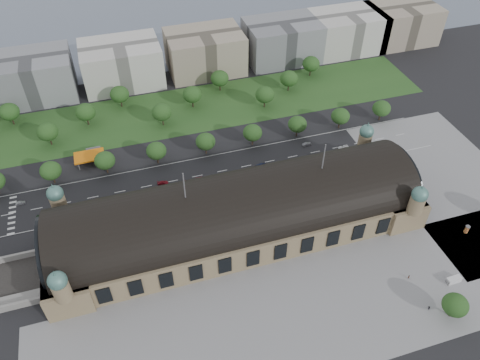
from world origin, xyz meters
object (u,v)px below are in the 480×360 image
object	(u,v)px
traffic_car_3	(163,183)
bus_mid	(218,186)
traffic_car_4	(261,165)
parked_car_6	(157,203)
parked_car_0	(89,225)
advertising_column	(467,229)
traffic_car_1	(20,203)
traffic_car_5	(307,144)
van_south	(453,280)
parked_car_4	(97,216)
petrol_station	(92,154)
parked_car_5	(148,209)
pedestrian_1	(409,277)
parked_car_2	(94,222)
parked_car_1	(101,216)
pedestrian_4	(429,308)
bus_east	(280,173)
traffic_car_2	(55,211)
parked_car_3	(145,206)
traffic_car_6	(343,147)
bus_west	(197,182)

from	to	relation	value
traffic_car_3	bus_mid	size ratio (longest dim) A/B	0.40
traffic_car_4	parked_car_6	bearing A→B (deg)	-77.58
parked_car_0	advertising_column	size ratio (longest dim) A/B	1.29
traffic_car_1	bus_mid	size ratio (longest dim) A/B	0.31
advertising_column	traffic_car_5	bearing A→B (deg)	118.74
traffic_car_3	van_south	size ratio (longest dim) A/B	0.88
bus_mid	parked_car_4	bearing A→B (deg)	91.75
petrol_station	traffic_car_1	distance (m)	39.56
traffic_car_5	bus_mid	world-z (taller)	bus_mid
parked_car_5	pedestrian_1	distance (m)	109.54
traffic_car_4	advertising_column	xyz separation A→B (m)	(67.50, -64.54, 1.11)
parked_car_2	van_south	size ratio (longest dim) A/B	0.78
traffic_car_5	van_south	distance (m)	94.39
parked_car_1	pedestrian_4	world-z (taller)	pedestrian_4
parked_car_6	parked_car_5	bearing A→B (deg)	-85.34
van_south	parked_car_0	bearing A→B (deg)	150.30
parked_car_4	bus_mid	distance (m)	54.16
bus_east	petrol_station	bearing A→B (deg)	60.48
traffic_car_2	traffic_car_5	distance (m)	122.67
traffic_car_3	parked_car_5	world-z (taller)	traffic_car_3
parked_car_4	traffic_car_3	bearing A→B (deg)	87.70
traffic_car_2	traffic_car_3	world-z (taller)	traffic_car_2
traffic_car_5	parked_car_2	distance (m)	108.75
parked_car_3	pedestrian_1	size ratio (longest dim) A/B	1.94
parked_car_2	bus_east	bearing A→B (deg)	66.76
parked_car_3	advertising_column	distance (m)	135.59
parked_car_0	parked_car_1	size ratio (longest dim) A/B	1.02
traffic_car_4	traffic_car_5	world-z (taller)	traffic_car_4
parked_car_1	parked_car_6	size ratio (longest dim) A/B	0.83
traffic_car_3	bus_east	bearing A→B (deg)	-94.49
traffic_car_6	parked_car_0	size ratio (longest dim) A/B	1.13
parked_car_6	traffic_car_2	bearing A→B (deg)	-122.35
traffic_car_3	parked_car_6	size ratio (longest dim) A/B	0.90
pedestrian_4	traffic_car_4	bearing A→B (deg)	-143.33
parked_car_1	bus_west	distance (m)	44.18
traffic_car_1	traffic_car_3	size ratio (longest dim) A/B	0.79
parked_car_0	parked_car_5	size ratio (longest dim) A/B	0.92
traffic_car_3	bus_west	world-z (taller)	bus_west
traffic_car_6	parked_car_2	size ratio (longest dim) A/B	1.21
traffic_car_4	parked_car_0	xyz separation A→B (m)	(-81.38, -14.85, -0.02)
parked_car_6	van_south	distance (m)	122.91
traffic_car_1	traffic_car_5	bearing A→B (deg)	-91.21
traffic_car_5	traffic_car_1	bearing A→B (deg)	83.11
traffic_car_3	van_south	bearing A→B (deg)	-125.69
van_south	bus_west	bearing A→B (deg)	133.33
traffic_car_2	parked_car_1	bearing A→B (deg)	59.42
petrol_station	traffic_car_1	xyz separation A→B (m)	(-32.72, -22.13, -2.30)
traffic_car_1	pedestrian_1	xyz separation A→B (m)	(141.42, -84.98, 0.33)
parked_car_0	bus_east	size ratio (longest dim) A/B	0.40
parked_car_6	bus_east	size ratio (longest dim) A/B	0.47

